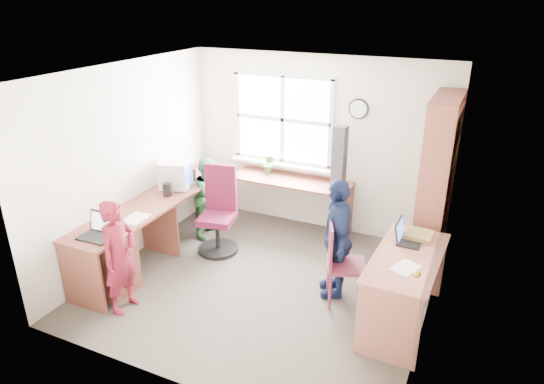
% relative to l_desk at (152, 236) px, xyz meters
% --- Properties ---
extents(room, '(3.64, 3.44, 2.44)m').
position_rel_l_desk_xyz_m(room, '(1.32, 0.38, 0.76)').
color(room, '#3F3932').
rests_on(room, ground).
extents(l_desk, '(2.38, 2.95, 0.75)m').
position_rel_l_desk_xyz_m(l_desk, '(0.00, 0.00, 0.00)').
color(l_desk, brown).
rests_on(l_desk, ground).
extents(right_desk, '(0.66, 1.35, 0.77)m').
position_rel_l_desk_xyz_m(right_desk, '(2.89, 0.24, 0.10)').
color(right_desk, '#A36251').
rests_on(right_desk, ground).
extents(bookshelf, '(0.30, 1.02, 2.10)m').
position_rel_l_desk_xyz_m(bookshelf, '(2.96, 1.47, 0.55)').
color(bookshelf, brown).
rests_on(bookshelf, ground).
extents(swivel_chair, '(0.61, 0.61, 1.12)m').
position_rel_l_desk_xyz_m(swivel_chair, '(0.43, 0.80, 0.03)').
color(swivel_chair, black).
rests_on(swivel_chair, ground).
extents(wooden_chair, '(0.52, 0.52, 0.93)m').
position_rel_l_desk_xyz_m(wooden_chair, '(2.19, 0.33, 0.05)').
color(wooden_chair, maroon).
rests_on(wooden_chair, ground).
extents(crt_monitor, '(0.45, 0.42, 0.36)m').
position_rel_l_desk_xyz_m(crt_monitor, '(-0.20, 0.80, 0.48)').
color(crt_monitor, silver).
rests_on(crt_monitor, l_desk).
extents(laptop_left, '(0.36, 0.30, 0.24)m').
position_rel_l_desk_xyz_m(laptop_left, '(-0.14, -0.66, 0.35)').
color(laptop_left, black).
rests_on(laptop_left, l_desk).
extents(laptop_right, '(0.27, 0.32, 0.22)m').
position_rel_l_desk_xyz_m(laptop_right, '(2.81, 0.55, 0.36)').
color(laptop_right, black).
rests_on(laptop_right, right_desk).
extents(speaker_a, '(0.11, 0.11, 0.17)m').
position_rel_l_desk_xyz_m(speaker_a, '(-0.13, 0.52, 0.38)').
color(speaker_a, black).
rests_on(speaker_a, l_desk).
extents(speaker_b, '(0.10, 0.10, 0.16)m').
position_rel_l_desk_xyz_m(speaker_b, '(-0.15, 1.10, 0.38)').
color(speaker_b, black).
rests_on(speaker_b, l_desk).
extents(cd_tower, '(0.17, 0.16, 0.82)m').
position_rel_l_desk_xyz_m(cd_tower, '(1.71, 1.72, 0.70)').
color(cd_tower, black).
rests_on(cd_tower, l_desk).
extents(game_box, '(0.29, 0.29, 0.06)m').
position_rel_l_desk_xyz_m(game_box, '(2.92, 0.68, 0.34)').
color(game_box, red).
rests_on(game_box, right_desk).
extents(paper_a, '(0.23, 0.32, 0.00)m').
position_rel_l_desk_xyz_m(paper_a, '(-0.07, -0.17, 0.30)').
color(paper_a, silver).
rests_on(paper_a, l_desk).
extents(paper_b, '(0.28, 0.32, 0.00)m').
position_rel_l_desk_xyz_m(paper_b, '(2.91, 0.02, 0.31)').
color(paper_b, silver).
rests_on(paper_b, right_desk).
extents(potted_plant, '(0.16, 0.13, 0.28)m').
position_rel_l_desk_xyz_m(potted_plant, '(0.69, 1.78, 0.43)').
color(potted_plant, '#307835').
rests_on(potted_plant, l_desk).
extents(person_red, '(0.30, 0.45, 1.24)m').
position_rel_l_desk_xyz_m(person_red, '(0.18, -0.75, 0.16)').
color(person_red, maroon).
rests_on(person_red, ground).
extents(person_green, '(0.43, 0.55, 1.11)m').
position_rel_l_desk_xyz_m(person_green, '(0.11, 1.11, 0.10)').
color(person_green, '#327D3E').
rests_on(person_green, ground).
extents(person_navy, '(0.61, 0.86, 1.36)m').
position_rel_l_desk_xyz_m(person_navy, '(2.11, 0.46, 0.22)').
color(person_navy, '#162145').
rests_on(person_navy, ground).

